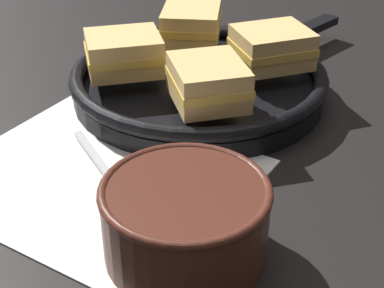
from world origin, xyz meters
The scene contains 9 objects.
ground_plane centered at (0.00, 0.00, 0.00)m, with size 4.00×4.00×0.00m, color black.
napkin centered at (-0.04, -0.05, 0.00)m, with size 0.30×0.26×0.00m.
soup_bowl centered at (0.10, -0.09, 0.04)m, with size 0.14×0.14×0.07m.
spoon centered at (-0.01, -0.05, 0.01)m, with size 0.15×0.09×0.01m.
skillet centered at (-0.05, 0.17, 0.02)m, with size 0.33×0.46×0.04m.
sandwich_near_left centered at (0.02, 0.22, 0.06)m, with size 0.12×0.12×0.05m.
sandwich_near_right centered at (-0.11, 0.24, 0.06)m, with size 0.11×0.12×0.05m.
sandwich_far_left centered at (-0.12, 0.11, 0.06)m, with size 0.12×0.12×0.05m.
sandwich_far_right centered at (0.01, 0.09, 0.06)m, with size 0.12×0.12×0.05m.
Camera 1 is at (0.32, -0.41, 0.34)m, focal length 55.00 mm.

